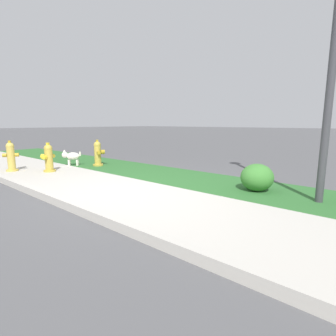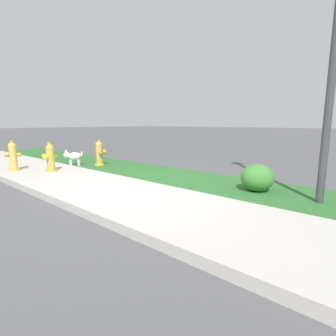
{
  "view_description": "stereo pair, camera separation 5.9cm",
  "coord_description": "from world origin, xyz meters",
  "px_view_note": "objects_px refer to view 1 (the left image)",
  "views": [
    {
      "loc": [
        3.55,
        -2.77,
        1.19
      ],
      "look_at": [
        0.59,
        0.68,
        0.4
      ],
      "focal_mm": 28.0,
      "sensor_mm": 36.0,
      "label": 1
    },
    {
      "loc": [
        3.59,
        -2.74,
        1.19
      ],
      "look_at": [
        0.59,
        0.68,
        0.4
      ],
      "focal_mm": 28.0,
      "sensor_mm": 36.0,
      "label": 2
    }
  ],
  "objects_px": {
    "fire_hydrant_at_driveway": "(98,153)",
    "fire_hydrant_near_corner": "(49,158)",
    "small_white_dog": "(71,156)",
    "shrub_bush_mid_verge": "(257,177)",
    "fire_hydrant_by_grass_verge": "(11,157)"
  },
  "relations": [
    {
      "from": "fire_hydrant_near_corner",
      "to": "small_white_dog",
      "type": "height_order",
      "value": "fire_hydrant_near_corner"
    },
    {
      "from": "fire_hydrant_at_driveway",
      "to": "small_white_dog",
      "type": "relative_size",
      "value": 1.61
    },
    {
      "from": "fire_hydrant_at_driveway",
      "to": "fire_hydrant_near_corner",
      "type": "height_order",
      "value": "fire_hydrant_at_driveway"
    },
    {
      "from": "fire_hydrant_by_grass_verge",
      "to": "small_white_dog",
      "type": "xyz_separation_m",
      "value": [
        0.32,
        1.41,
        -0.1
      ]
    },
    {
      "from": "fire_hydrant_near_corner",
      "to": "fire_hydrant_by_grass_verge",
      "type": "height_order",
      "value": "fire_hydrant_by_grass_verge"
    },
    {
      "from": "shrub_bush_mid_verge",
      "to": "small_white_dog",
      "type": "bearing_deg",
      "value": -172.08
    },
    {
      "from": "fire_hydrant_by_grass_verge",
      "to": "shrub_bush_mid_verge",
      "type": "height_order",
      "value": "fire_hydrant_by_grass_verge"
    },
    {
      "from": "fire_hydrant_at_driveway",
      "to": "fire_hydrant_near_corner",
      "type": "bearing_deg",
      "value": -73.43
    },
    {
      "from": "small_white_dog",
      "to": "fire_hydrant_by_grass_verge",
      "type": "bearing_deg",
      "value": 28.46
    },
    {
      "from": "small_white_dog",
      "to": "fire_hydrant_at_driveway",
      "type": "bearing_deg",
      "value": 170.83
    },
    {
      "from": "fire_hydrant_by_grass_verge",
      "to": "shrub_bush_mid_verge",
      "type": "bearing_deg",
      "value": -39.78
    },
    {
      "from": "small_white_dog",
      "to": "shrub_bush_mid_verge",
      "type": "xyz_separation_m",
      "value": [
        5.01,
        0.7,
        -0.02
      ]
    },
    {
      "from": "fire_hydrant_at_driveway",
      "to": "fire_hydrant_by_grass_verge",
      "type": "distance_m",
      "value": 2.09
    },
    {
      "from": "fire_hydrant_at_driveway",
      "to": "small_white_dog",
      "type": "xyz_separation_m",
      "value": [
        -0.58,
        -0.48,
        -0.09
      ]
    },
    {
      "from": "fire_hydrant_by_grass_verge",
      "to": "shrub_bush_mid_verge",
      "type": "xyz_separation_m",
      "value": [
        5.33,
        2.11,
        -0.13
      ]
    }
  ]
}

